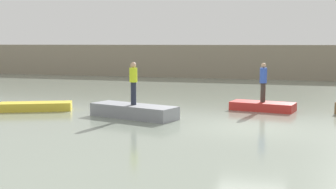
# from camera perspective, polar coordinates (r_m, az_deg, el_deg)

# --- Properties ---
(ground_plane) EXTENTS (120.00, 120.00, 0.00)m
(ground_plane) POSITION_cam_1_polar(r_m,az_deg,el_deg) (16.60, 10.46, -4.04)
(ground_plane) COLOR gray
(embankment_wall) EXTENTS (80.00, 1.20, 2.85)m
(embankment_wall) POSITION_cam_1_polar(r_m,az_deg,el_deg) (38.82, 14.13, 3.96)
(embankment_wall) COLOR gray
(embankment_wall) RESTS_ON ground_plane
(rowboat_yellow) EXTENTS (3.28, 2.22, 0.37)m
(rowboat_yellow) POSITION_cam_1_polar(r_m,az_deg,el_deg) (21.11, -16.31, -1.45)
(rowboat_yellow) COLOR gold
(rowboat_yellow) RESTS_ON ground_plane
(rowboat_grey) EXTENTS (3.88, 2.21, 0.52)m
(rowboat_grey) POSITION_cam_1_polar(r_m,az_deg,el_deg) (18.40, -4.34, -2.10)
(rowboat_grey) COLOR gray
(rowboat_grey) RESTS_ON ground_plane
(rowboat_red) EXTENTS (2.95, 1.63, 0.37)m
(rowboat_red) POSITION_cam_1_polar(r_m,az_deg,el_deg) (20.72, 11.81, -1.46)
(rowboat_red) COLOR red
(rowboat_red) RESTS_ON ground_plane
(person_hiviz_shirt) EXTENTS (0.32, 0.32, 1.72)m
(person_hiviz_shirt) POSITION_cam_1_polar(r_m,az_deg,el_deg) (18.26, -4.38, 1.69)
(person_hiviz_shirt) COLOR #232838
(person_hiviz_shirt) RESTS_ON rowboat_grey
(person_blue_shirt) EXTENTS (0.32, 0.32, 1.76)m
(person_blue_shirt) POSITION_cam_1_polar(r_m,az_deg,el_deg) (20.60, 11.89, 1.74)
(person_blue_shirt) COLOR #38332D
(person_blue_shirt) RESTS_ON rowboat_red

